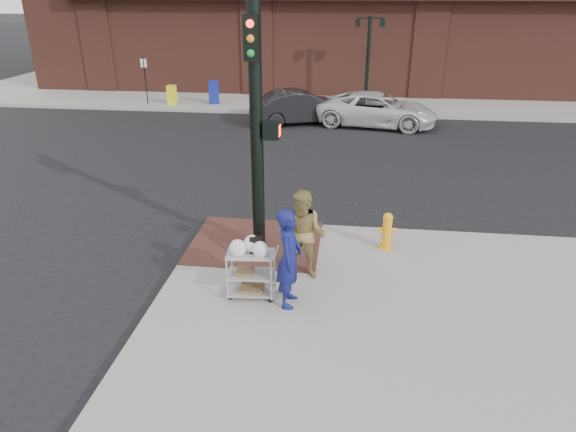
# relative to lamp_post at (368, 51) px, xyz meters

# --- Properties ---
(ground) EXTENTS (220.00, 220.00, 0.00)m
(ground) POSITION_rel_lamp_post_xyz_m (-2.00, -16.00, -2.62)
(ground) COLOR black
(ground) RESTS_ON ground
(sidewalk_far) EXTENTS (65.00, 36.00, 0.15)m
(sidewalk_far) POSITION_rel_lamp_post_xyz_m (10.50, 16.00, -2.54)
(sidewalk_far) COLOR #97958F
(sidewalk_far) RESTS_ON ground
(brick_curb_ramp) EXTENTS (2.80, 2.40, 0.01)m
(brick_curb_ramp) POSITION_rel_lamp_post_xyz_m (-2.60, -15.10, -2.46)
(brick_curb_ramp) COLOR #4A2823
(brick_curb_ramp) RESTS_ON sidewalk_near
(lamp_post) EXTENTS (1.32, 0.22, 4.00)m
(lamp_post) POSITION_rel_lamp_post_xyz_m (0.00, 0.00, 0.00)
(lamp_post) COLOR black
(lamp_post) RESTS_ON sidewalk_far
(parking_sign) EXTENTS (0.05, 0.05, 2.20)m
(parking_sign) POSITION_rel_lamp_post_xyz_m (-10.50, -1.00, -1.37)
(parking_sign) COLOR black
(parking_sign) RESTS_ON sidewalk_far
(traffic_signal_pole) EXTENTS (0.61, 0.51, 5.00)m
(traffic_signal_pole) POSITION_rel_lamp_post_xyz_m (-2.48, -15.23, 0.21)
(traffic_signal_pole) COLOR black
(traffic_signal_pole) RESTS_ON sidewalk_near
(woman_blue) EXTENTS (0.46, 0.68, 1.81)m
(woman_blue) POSITION_rel_lamp_post_xyz_m (-1.58, -17.37, -1.56)
(woman_blue) COLOR navy
(woman_blue) RESTS_ON sidewalk_near
(pedestrian_tan) EXTENTS (0.94, 0.79, 1.75)m
(pedestrian_tan) POSITION_rel_lamp_post_xyz_m (-1.42, -16.40, -1.59)
(pedestrian_tan) COLOR olive
(pedestrian_tan) RESTS_ON sidewalk_near
(sedan_dark) EXTENTS (4.45, 2.98, 1.39)m
(sedan_dark) POSITION_rel_lamp_post_xyz_m (-2.76, -3.46, -1.92)
(sedan_dark) COLOR black
(sedan_dark) RESTS_ON ground
(minivan_white) EXTENTS (5.21, 3.06, 1.36)m
(minivan_white) POSITION_rel_lamp_post_xyz_m (0.42, -3.54, -1.94)
(minivan_white) COLOR silver
(minivan_white) RESTS_ON ground
(utility_cart) EXTENTS (0.88, 0.54, 1.17)m
(utility_cart) POSITION_rel_lamp_post_xyz_m (-2.29, -17.22, -1.94)
(utility_cart) COLOR #9FA0A4
(utility_cart) RESTS_ON sidewalk_near
(fire_hydrant) EXTENTS (0.39, 0.27, 0.82)m
(fire_hydrant) POSITION_rel_lamp_post_xyz_m (0.22, -15.02, -2.05)
(fire_hydrant) COLOR #FFAC15
(fire_hydrant) RESTS_ON sidewalk_near
(newsbox_yellow) EXTENTS (0.42, 0.39, 0.90)m
(newsbox_yellow) POSITION_rel_lamp_post_xyz_m (-9.25, -1.01, -2.02)
(newsbox_yellow) COLOR yellow
(newsbox_yellow) RESTS_ON sidewalk_far
(newsbox_blue) EXTENTS (0.58, 0.55, 1.11)m
(newsbox_blue) POSITION_rel_lamp_post_xyz_m (-7.28, -0.65, -1.92)
(newsbox_blue) COLOR navy
(newsbox_blue) RESTS_ON sidewalk_far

